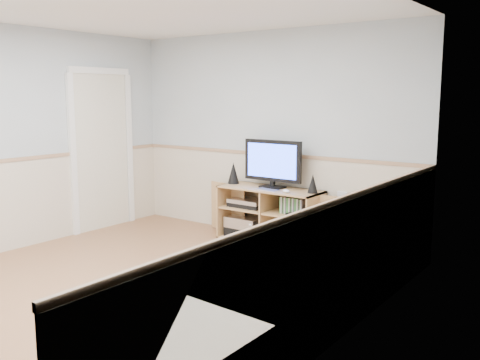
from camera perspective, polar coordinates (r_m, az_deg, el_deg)
name	(u,v)px	position (r m, az deg, el deg)	size (l,w,h in m)	color
room	(136,153)	(4.95, -11.00, 2.89)	(4.04, 4.54, 2.54)	#A26E48
media_cabinet	(272,214)	(6.40, 3.48, -3.62)	(1.96, 0.47, 0.65)	tan
monitor	(273,162)	(6.29, 3.50, 1.92)	(0.76, 0.18, 0.56)	black
speaker_left	(233,173)	(6.60, -0.71, 0.76)	(0.14, 0.14, 0.26)	black
speaker_right	(313,184)	(6.01, 7.77, -0.39)	(0.11, 0.11, 0.21)	black
keyboard	(268,190)	(6.14, 2.99, -1.07)	(0.29, 0.12, 0.01)	silver
mouse	(286,191)	(6.01, 4.94, -1.19)	(0.10, 0.06, 0.04)	white
av_components	(247,220)	(6.56, 0.72, -4.30)	(0.52, 0.33, 0.47)	black
game_consoles	(293,241)	(6.24, 5.63, -6.45)	(0.46, 0.32, 0.11)	white
game_cases	(294,206)	(6.13, 5.74, -2.74)	(0.30, 0.14, 0.19)	#3F8C3F
wall_outlet	(343,197)	(6.12, 10.89, -1.78)	(0.12, 0.03, 0.12)	white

